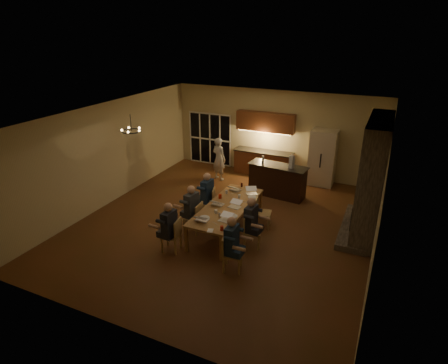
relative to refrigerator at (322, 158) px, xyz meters
The scene contains 43 objects.
floor 4.67m from the refrigerator, 114.60° to the right, with size 9.00×9.00×0.00m, color brown.
back_wall 2.03m from the refrigerator, 168.98° to the left, with size 8.00×0.04×3.20m, color tan.
left_wall 7.25m from the refrigerator, 144.97° to the right, with size 0.04×9.00×3.20m, color tan.
right_wall 4.70m from the refrigerator, 62.94° to the right, with size 0.04×9.00×3.20m, color tan.
ceiling 5.08m from the refrigerator, 114.60° to the right, with size 8.00×9.00×0.04m, color white.
french_doors 4.61m from the refrigerator, behind, with size 1.86×0.08×2.10m, color black.
fireplace 3.51m from the refrigerator, 58.61° to the right, with size 0.58×2.50×3.20m, color #706458.
kitchenette 2.21m from the refrigerator, behind, with size 2.24×0.68×2.40m, color brown, non-canonical shape.
refrigerator is the anchor object (origin of this frame).
dining_table 4.81m from the refrigerator, 111.04° to the right, with size 1.10×2.93×0.75m, color #B9804A.
bar_island 2.02m from the refrigerator, 125.27° to the right, with size 1.94×0.68×1.08m, color black.
chair_left_near 6.53m from the refrigerator, 113.39° to the right, with size 0.44×0.44×0.89m, color tan, non-canonical shape.
chair_left_mid 5.57m from the refrigerator, 117.09° to the right, with size 0.44×0.44×0.89m, color tan, non-canonical shape.
chair_left_far 4.73m from the refrigerator, 123.66° to the right, with size 0.44×0.44×0.89m, color tan, non-canonical shape.
chair_right_near 6.17m from the refrigerator, 97.79° to the right, with size 0.44×0.44×0.89m, color tan, non-canonical shape.
chair_right_mid 5.04m from the refrigerator, 98.99° to the right, with size 0.44×0.44×0.89m, color tan, non-canonical shape.
chair_right_far 3.98m from the refrigerator, 102.67° to the right, with size 0.44×0.44×0.89m, color tan, non-canonical shape.
person_left_near 6.58m from the refrigerator, 112.85° to the right, with size 0.60×0.60×1.38m, color #25282F, non-canonical shape.
person_right_near 6.16m from the refrigerator, 98.06° to the right, with size 0.60×0.60×1.38m, color #1E324C, non-canonical shape.
person_left_mid 5.54m from the refrigerator, 117.58° to the right, with size 0.60×0.60×1.38m, color #3C4147, non-canonical shape.
person_right_mid 5.03m from the refrigerator, 99.40° to the right, with size 0.60×0.60×1.38m, color #25282F, non-canonical shape.
person_left_far 4.69m from the refrigerator, 123.68° to the right, with size 0.60×0.60×1.38m, color #1E324C, non-canonical shape.
standing_person 3.71m from the refrigerator, 162.73° to the right, with size 0.59×0.38×1.60m, color beige.
chandelier 6.84m from the refrigerator, 129.14° to the right, with size 0.52×0.52×0.03m, color black.
laptop_a 5.80m from the refrigerator, 109.72° to the right, with size 0.32×0.28×0.23m, color silver, non-canonical shape.
laptop_b 5.43m from the refrigerator, 105.07° to the right, with size 0.32×0.28×0.23m, color silver, non-canonical shape.
laptop_c 4.89m from the refrigerator, 113.90° to the right, with size 0.32×0.28×0.23m, color silver, non-canonical shape.
laptop_d 4.69m from the refrigerator, 108.64° to the right, with size 0.32×0.28×0.23m, color silver, non-canonical shape.
laptop_e 3.87m from the refrigerator, 119.79° to the right, with size 0.32×0.28×0.23m, color silver, non-canonical shape.
laptop_f 3.69m from the refrigerator, 112.07° to the right, with size 0.32×0.28×0.23m, color silver, non-canonical shape.
mug_front 5.29m from the refrigerator, 109.93° to the right, with size 0.08×0.08×0.10m, color silver.
mug_mid 4.15m from the refrigerator, 112.72° to the right, with size 0.08×0.08×0.10m, color silver.
mug_back 4.24m from the refrigerator, 119.16° to the right, with size 0.07×0.07×0.10m, color silver.
redcup_near 5.86m from the refrigerator, 102.65° to the right, with size 0.08×0.08×0.12m, color red.
redcup_mid 4.59m from the refrigerator, 117.20° to the right, with size 0.09×0.09×0.12m, color red.
can_silver 5.39m from the refrigerator, 107.52° to the right, with size 0.06×0.06×0.12m, color #B2B2B7.
can_cola 3.57m from the refrigerator, 121.18° to the right, with size 0.06×0.06×0.12m, color #3F0F0C.
plate_near 5.13m from the refrigerator, 105.11° to the right, with size 0.27×0.27×0.02m, color silver.
plate_left 5.69m from the refrigerator, 110.13° to the right, with size 0.28×0.28×0.02m, color silver.
plate_far 3.86m from the refrigerator, 109.40° to the right, with size 0.27×0.27×0.02m, color silver.
notepad 6.05m from the refrigerator, 104.69° to the right, with size 0.14×0.19×0.01m, color white.
bar_bottle 2.31m from the refrigerator, 137.21° to the right, with size 0.09×0.09×0.24m, color #99999E.
bar_blender 1.84m from the refrigerator, 111.94° to the right, with size 0.13×0.13×0.42m, color silver.
Camera 1 is at (3.93, -8.71, 5.30)m, focal length 30.00 mm.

